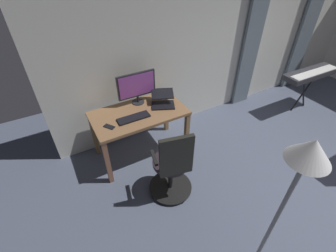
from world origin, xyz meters
The scene contains 11 objects.
back_room_partition centered at (0.00, -2.68, 1.40)m, with size 6.27×0.10×2.80m, color silver.
curtain_left_panel centered at (-1.84, -2.57, 1.15)m, with size 0.42×0.06×2.31m, color slate.
curtain_right_panel centered at (-0.37, -2.57, 1.15)m, with size 0.37×0.06×2.31m, color slate.
desk centered at (1.99, -2.17, 0.65)m, with size 1.28×0.71×0.75m.
office_chair centered at (1.97, -1.28, 0.48)m, with size 0.56×0.56×1.06m.
computer_monitor centered at (1.90, -2.41, 1.02)m, with size 0.56×0.18×0.46m.
computer_keyboard centered at (2.11, -2.07, 0.77)m, with size 0.43×0.15×0.02m, color black.
laptop centered at (1.61, -2.19, 0.81)m, with size 0.43×0.44×0.16m.
cell_phone_by_monitor centered at (2.45, -2.05, 0.76)m, with size 0.07×0.14×0.01m, color black.
piano_keyboard centered at (-1.19, -1.80, 0.73)m, with size 1.15×0.34×0.80m.
floor_lamp centered at (1.84, -0.07, 1.36)m, with size 0.28×0.28×1.81m.
Camera 1 is at (2.93, 0.35, 2.60)m, focal length 25.24 mm.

